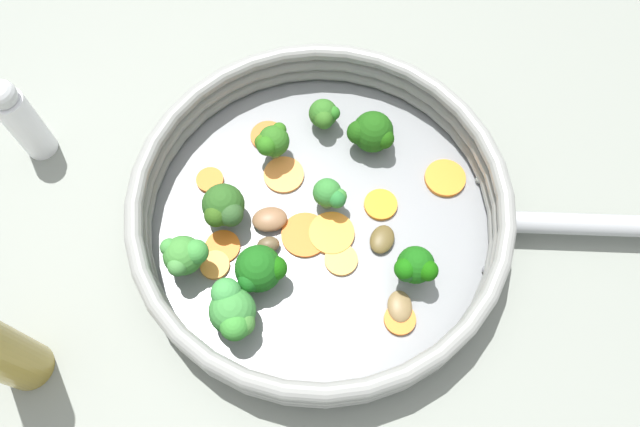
# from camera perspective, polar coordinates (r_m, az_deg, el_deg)

# --- Properties ---
(ground_plane) EXTENTS (4.00, 4.00, 0.00)m
(ground_plane) POSITION_cam_1_polar(r_m,az_deg,el_deg) (0.65, 0.00, -1.09)
(ground_plane) COLOR gray
(skillet) EXTENTS (0.36, 0.36, 0.01)m
(skillet) POSITION_cam_1_polar(r_m,az_deg,el_deg) (0.64, 0.00, -0.83)
(skillet) COLOR gray
(skillet) RESTS_ON ground_plane
(skillet_rim_wall) EXTENTS (0.37, 0.37, 0.05)m
(skillet_rim_wall) POSITION_cam_1_polar(r_m,az_deg,el_deg) (0.61, 0.00, 0.43)
(skillet_rim_wall) COLOR gray
(skillet_rim_wall) RESTS_ON skillet
(skillet_handle) EXTENTS (0.23, 0.10, 0.02)m
(skillet_handle) POSITION_cam_1_polar(r_m,az_deg,el_deg) (0.69, 25.50, -0.99)
(skillet_handle) COLOR #999B9E
(skillet_handle) RESTS_ON skillet
(skillet_rivet_left) EXTENTS (0.01, 0.01, 0.01)m
(skillet_rivet_left) POSITION_cam_1_polar(r_m,az_deg,el_deg) (0.63, 14.99, -5.02)
(skillet_rivet_left) COLOR gray
(skillet_rivet_left) RESTS_ON skillet
(skillet_rivet_right) EXTENTS (0.01, 0.01, 0.01)m
(skillet_rivet_right) POSITION_cam_1_polar(r_m,az_deg,el_deg) (0.67, 14.39, 3.01)
(skillet_rivet_right) COLOR gray
(skillet_rivet_right) RESTS_ON skillet
(carrot_slice_0) EXTENTS (0.06, 0.06, 0.01)m
(carrot_slice_0) POSITION_cam_1_polar(r_m,az_deg,el_deg) (0.67, 11.36, 3.19)
(carrot_slice_0) COLOR orange
(carrot_slice_0) RESTS_ON skillet
(carrot_slice_1) EXTENTS (0.03, 0.03, 0.00)m
(carrot_slice_1) POSITION_cam_1_polar(r_m,az_deg,el_deg) (0.66, -10.09, 2.90)
(carrot_slice_1) COLOR orange
(carrot_slice_1) RESTS_ON skillet
(carrot_slice_2) EXTENTS (0.06, 0.06, 0.00)m
(carrot_slice_2) POSITION_cam_1_polar(r_m,az_deg,el_deg) (0.66, -3.33, 3.55)
(carrot_slice_2) COLOR #F98F3F
(carrot_slice_2) RESTS_ON skillet
(carrot_slice_3) EXTENTS (0.05, 0.05, 0.00)m
(carrot_slice_3) POSITION_cam_1_polar(r_m,az_deg,el_deg) (0.63, -8.89, -3.01)
(carrot_slice_3) COLOR orange
(carrot_slice_3) RESTS_ON skillet
(carrot_slice_4) EXTENTS (0.04, 0.04, 0.00)m
(carrot_slice_4) POSITION_cam_1_polar(r_m,az_deg,el_deg) (0.62, 1.94, -4.25)
(carrot_slice_4) COLOR #EA9440
(carrot_slice_4) RESTS_ON skillet
(carrot_slice_5) EXTENTS (0.05, 0.05, 0.00)m
(carrot_slice_5) POSITION_cam_1_polar(r_m,az_deg,el_deg) (0.63, 1.07, -1.81)
(carrot_slice_5) COLOR orange
(carrot_slice_5) RESTS_ON skillet
(carrot_slice_6) EXTENTS (0.05, 0.05, 0.00)m
(carrot_slice_6) POSITION_cam_1_polar(r_m,az_deg,el_deg) (0.68, -4.80, 7.07)
(carrot_slice_6) COLOR #D85F1F
(carrot_slice_6) RESTS_ON skillet
(carrot_slice_7) EXTENTS (0.03, 0.03, 0.00)m
(carrot_slice_7) POSITION_cam_1_polar(r_m,az_deg,el_deg) (0.62, -9.59, -4.67)
(carrot_slice_7) COLOR #EE933C
(carrot_slice_7) RESTS_ON skillet
(carrot_slice_8) EXTENTS (0.05, 0.05, 0.00)m
(carrot_slice_8) POSITION_cam_1_polar(r_m,az_deg,el_deg) (0.64, 5.56, 0.81)
(carrot_slice_8) COLOR orange
(carrot_slice_8) RESTS_ON skillet
(carrot_slice_9) EXTENTS (0.06, 0.06, 0.00)m
(carrot_slice_9) POSITION_cam_1_polar(r_m,az_deg,el_deg) (0.63, -1.38, -1.97)
(carrot_slice_9) COLOR orange
(carrot_slice_9) RESTS_ON skillet
(carrot_slice_10) EXTENTS (0.04, 0.04, 0.01)m
(carrot_slice_10) POSITION_cam_1_polar(r_m,az_deg,el_deg) (0.60, 7.31, -9.59)
(carrot_slice_10) COLOR orange
(carrot_slice_10) RESTS_ON skillet
(broccoli_floret_0) EXTENTS (0.04, 0.04, 0.05)m
(broccoli_floret_0) POSITION_cam_1_polar(r_m,az_deg,el_deg) (0.59, 8.64, -4.85)
(broccoli_floret_0) COLOR #7EA96C
(broccoli_floret_0) RESTS_ON skillet
(broccoli_floret_1) EXTENTS (0.03, 0.04, 0.05)m
(broccoli_floret_1) POSITION_cam_1_polar(r_m,az_deg,el_deg) (0.64, -4.41, 6.58)
(broccoli_floret_1) COLOR #7A9752
(broccoli_floret_1) RESTS_ON skillet
(broccoli_floret_2) EXTENTS (0.03, 0.03, 0.04)m
(broccoli_floret_2) POSITION_cam_1_polar(r_m,az_deg,el_deg) (0.62, 1.09, 1.68)
(broccoli_floret_2) COLOR #86B069
(broccoli_floret_2) RESTS_ON skillet
(broccoli_floret_3) EXTENTS (0.05, 0.05, 0.05)m
(broccoli_floret_3) POSITION_cam_1_polar(r_m,az_deg,el_deg) (0.59, -5.54, -5.13)
(broccoli_floret_3) COLOR #80AE60
(broccoli_floret_3) RESTS_ON skillet
(broccoli_floret_4) EXTENTS (0.03, 0.04, 0.04)m
(broccoli_floret_4) POSITION_cam_1_polar(r_m,az_deg,el_deg) (0.67, 0.38, 8.94)
(broccoli_floret_4) COLOR #6E8C52
(broccoli_floret_4) RESTS_ON skillet
(broccoli_floret_5) EXTENTS (0.05, 0.04, 0.05)m
(broccoli_floret_5) POSITION_cam_1_polar(r_m,az_deg,el_deg) (0.66, 4.75, 7.38)
(broccoli_floret_5) COLOR #84B565
(broccoli_floret_5) RESTS_ON skillet
(broccoli_floret_6) EXTENTS (0.05, 0.05, 0.05)m
(broccoli_floret_6) POSITION_cam_1_polar(r_m,az_deg,el_deg) (0.58, -7.98, -8.88)
(broccoli_floret_6) COLOR #6C944E
(broccoli_floret_6) RESTS_ON skillet
(broccoli_floret_7) EXTENTS (0.05, 0.05, 0.05)m
(broccoli_floret_7) POSITION_cam_1_polar(r_m,az_deg,el_deg) (0.62, -8.80, 0.55)
(broccoli_floret_7) COLOR #88AA62
(broccoli_floret_7) RESTS_ON skillet
(broccoli_floret_8) EXTENTS (0.05, 0.04, 0.05)m
(broccoli_floret_8) POSITION_cam_1_polar(r_m,az_deg,el_deg) (0.60, -12.32, -3.77)
(broccoli_floret_8) COLOR #75A552
(broccoli_floret_8) RESTS_ON skillet
(mushroom_piece_0) EXTENTS (0.02, 0.03, 0.01)m
(mushroom_piece_0) POSITION_cam_1_polar(r_m,az_deg,el_deg) (0.63, 5.84, -1.99)
(mushroom_piece_0) COLOR brown
(mushroom_piece_0) RESTS_ON skillet
(mushroom_piece_1) EXTENTS (0.03, 0.03, 0.01)m
(mushroom_piece_1) POSITION_cam_1_polar(r_m,az_deg,el_deg) (0.62, -4.76, -2.87)
(mushroom_piece_1) COLOR brown
(mushroom_piece_1) RESTS_ON skillet
(mushroom_piece_2) EXTENTS (0.04, 0.04, 0.01)m
(mushroom_piece_2) POSITION_cam_1_polar(r_m,az_deg,el_deg) (0.63, -4.63, -0.54)
(mushroom_piece_2) COLOR brown
(mushroom_piece_2) RESTS_ON skillet
(mushroom_piece_3) EXTENTS (0.03, 0.04, 0.01)m
(mushroom_piece_3) POSITION_cam_1_polar(r_m,az_deg,el_deg) (0.60, 7.31, -8.43)
(mushroom_piece_3) COLOR brown
(mushroom_piece_3) RESTS_ON skillet
(salt_shaker) EXTENTS (0.03, 0.03, 0.11)m
(salt_shaker) POSITION_cam_1_polar(r_m,az_deg,el_deg) (0.71, -25.69, 7.78)
(salt_shaker) COLOR white
(salt_shaker) RESTS_ON ground_plane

